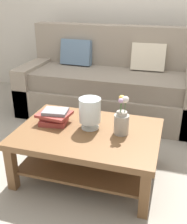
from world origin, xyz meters
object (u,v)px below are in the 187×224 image
Objects in this scene: book_stack_main at (54,117)px; flower_pitcher at (122,121)px; glass_hurricane_vase at (90,111)px; couch at (110,85)px; coffee_table at (87,143)px.

flower_pitcher is at bearing -1.63° from book_stack_main.
book_stack_main is 0.90× the size of flower_pitcher.
book_stack_main is 1.11× the size of glass_hurricane_vase.
couch is 8.44× the size of glass_hurricane_vase.
book_stack_main is at bearing 171.24° from coffee_table.
glass_hurricane_vase is at bearing -83.63° from couch.
coffee_table is 4.02× the size of book_stack_main.
couch is 1.89× the size of coffee_table.
glass_hurricane_vase is (0.31, 0.00, 0.09)m from book_stack_main.
flower_pitcher reaches higher than book_stack_main.
flower_pitcher is at bearing -3.99° from glass_hurricane_vase.
glass_hurricane_vase is 0.81× the size of flower_pitcher.
glass_hurricane_vase is at bearing 81.98° from coffee_table.
couch is at bearing 95.84° from coffee_table.
book_stack_main is 0.33m from glass_hurricane_vase.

